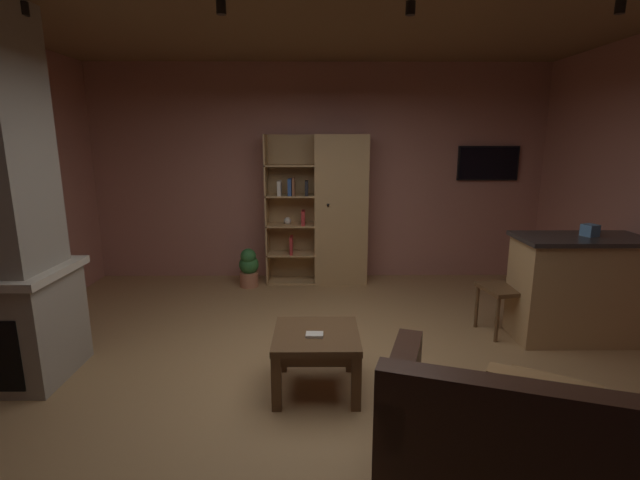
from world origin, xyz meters
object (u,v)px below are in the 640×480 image
potted_floor_plant (249,267)px  bookshelf_cabinet (334,210)px  leather_couch (533,449)px  coffee_table (316,344)px  wall_mounted_tv (488,163)px  table_book_0 (315,335)px  dining_chair (513,281)px  kitchen_bar_counter (591,288)px  tissue_box (590,230)px

potted_floor_plant → bookshelf_cabinet: bearing=11.8°
bookshelf_cabinet → leather_couch: 4.02m
coffee_table → wall_mounted_tv: bearing=52.0°
bookshelf_cabinet → potted_floor_plant: bearing=-168.2°
potted_floor_plant → coffee_table: bearing=-70.7°
table_book_0 → dining_chair: size_ratio=0.14×
coffee_table → wall_mounted_tv: size_ratio=0.80×
dining_chair → coffee_table: bearing=-151.6°
leather_couch → wall_mounted_tv: (1.18, 4.08, 1.27)m
kitchen_bar_counter → tissue_box: size_ratio=12.13×
coffee_table → dining_chair: 2.20m
bookshelf_cabinet → potted_floor_plant: bookshelf_cabinet is taller
table_book_0 → wall_mounted_tv: bearing=52.4°
coffee_table → wall_mounted_tv: (2.31, 2.96, 1.20)m
dining_chair → bookshelf_cabinet: bearing=135.0°
tissue_box → leather_couch: tissue_box is taller
coffee_table → wall_mounted_tv: 3.94m
coffee_table → dining_chair: (1.93, 1.04, 0.16)m
bookshelf_cabinet → tissue_box: (2.31, -1.83, 0.09)m
kitchen_bar_counter → coffee_table: (-2.61, -0.89, -0.14)m
leather_couch → table_book_0: leather_couch is taller
kitchen_bar_counter → leather_couch: 2.51m
bookshelf_cabinet → table_book_0: bearing=-95.0°
kitchen_bar_counter → wall_mounted_tv: size_ratio=1.80×
tissue_box → table_book_0: (-2.56, -0.97, -0.59)m
bookshelf_cabinet → potted_floor_plant: (-1.11, -0.23, -0.71)m
coffee_table → dining_chair: size_ratio=0.70×
leather_couch → table_book_0: bearing=137.1°
potted_floor_plant → wall_mounted_tv: size_ratio=0.63×
coffee_table → bookshelf_cabinet: bearing=85.2°
tissue_box → potted_floor_plant: (-3.42, 1.59, -0.80)m
table_book_0 → wall_mounted_tv: wall_mounted_tv is taller
tissue_box → potted_floor_plant: 3.86m
kitchen_bar_counter → leather_couch: (-1.48, -2.02, -0.20)m
table_book_0 → potted_floor_plant: potted_floor_plant is taller
tissue_box → bookshelf_cabinet: bearing=141.7°
dining_chair → potted_floor_plant: (-2.81, 1.47, -0.27)m
leather_couch → tissue_box: bearing=55.3°
leather_couch → potted_floor_plant: (-2.02, 3.63, -0.05)m
leather_couch → dining_chair: dining_chair is taller
potted_floor_plant → dining_chair: bearing=-27.6°
table_book_0 → potted_floor_plant: 2.72m
bookshelf_cabinet → wall_mounted_tv: bearing=5.8°
bookshelf_cabinet → kitchen_bar_counter: bookshelf_cabinet is taller
table_book_0 → dining_chair: bearing=29.5°
tissue_box → coffee_table: tissue_box is taller
potted_floor_plant → tissue_box: bearing=-25.0°
wall_mounted_tv → bookshelf_cabinet: bearing=-174.2°
table_book_0 → wall_mounted_tv: size_ratio=0.16×
leather_couch → table_book_0: 1.57m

